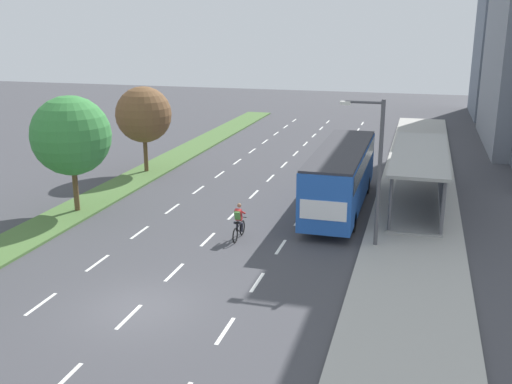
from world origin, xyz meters
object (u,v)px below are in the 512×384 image
bus_shelter (424,172)px  cyclist (239,223)px  median_tree_second (71,136)px  streetlight (376,163)px  median_tree_third (144,115)px  bus (341,172)px

bus_shelter → cyclist: bearing=-136.2°
median_tree_second → streetlight: size_ratio=0.94×
bus_shelter → median_tree_second: (-17.66, -6.34, 2.27)m
bus_shelter → cyclist: size_ratio=6.35×
median_tree_third → median_tree_second: bearing=-88.2°
bus_shelter → bus: 4.70m
bus → median_tree_third: 14.49m
bus_shelter → cyclist: bus_shelter is taller
bus_shelter → streetlight: (-2.11, -7.23, 2.02)m
median_tree_second → streetlight: bearing=-3.3°
bus → bus_shelter: bearing=24.4°
bus_shelter → streetlight: 7.80m
median_tree_second → bus: bearing=18.2°
cyclist → streetlight: size_ratio=0.28×
bus_shelter → bus: (-4.28, -1.94, 0.20)m
streetlight → bus: bearing=112.3°
bus_shelter → median_tree_third: 18.23m
cyclist → median_tree_third: median_tree_third is taller
streetlight → cyclist: bearing=-174.3°
median_tree_third → streetlight: streetlight is taller
cyclist → median_tree_second: 10.18m
bus → median_tree_second: bearing=-161.8°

